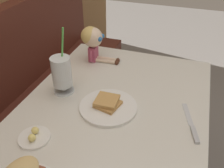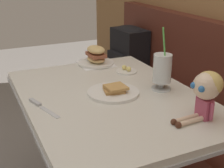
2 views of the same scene
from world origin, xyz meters
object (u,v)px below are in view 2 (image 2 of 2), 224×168
(backpack, at_px, (129,50))
(milkshake_glass, at_px, (162,70))
(toast_plate, at_px, (114,92))
(seated_doll, at_px, (206,89))
(butter_knife, at_px, (39,105))
(butter_saucer, at_px, (126,71))
(sandwich_plate, at_px, (96,57))

(backpack, bearing_deg, milkshake_glass, -19.10)
(toast_plate, relative_size, seated_doll, 1.13)
(milkshake_glass, xyz_separation_m, butter_knife, (-0.07, -0.60, -0.09))
(seated_doll, bearing_deg, toast_plate, -149.61)
(butter_saucer, bearing_deg, sandwich_plate, -154.25)
(butter_saucer, xyz_separation_m, backpack, (-0.69, 0.38, -0.09))
(milkshake_glass, bearing_deg, butter_knife, -96.32)
(seated_doll, height_order, backpack, seated_doll)
(sandwich_plate, height_order, butter_knife, sandwich_plate)
(milkshake_glass, xyz_separation_m, seated_doll, (0.33, -0.02, 0.03))
(milkshake_glass, distance_m, butter_saucer, 0.32)
(sandwich_plate, bearing_deg, butter_knife, -45.43)
(milkshake_glass, relative_size, butter_knife, 1.37)
(sandwich_plate, relative_size, butter_knife, 0.95)
(butter_knife, relative_size, seated_doll, 1.04)
(sandwich_plate, bearing_deg, milkshake_glass, 14.98)
(milkshake_glass, relative_size, sandwich_plate, 1.43)
(toast_plate, relative_size, backpack, 0.62)
(milkshake_glass, relative_size, backpack, 0.78)
(sandwich_plate, distance_m, backpack, 0.70)
(sandwich_plate, height_order, butter_saucer, sandwich_plate)
(toast_plate, height_order, butter_saucer, toast_plate)
(backpack, bearing_deg, butter_saucer, -28.86)
(toast_plate, xyz_separation_m, milkshake_glass, (0.05, 0.24, 0.09))
(toast_plate, distance_m, butter_saucer, 0.33)
(sandwich_plate, distance_m, butter_saucer, 0.24)
(toast_plate, bearing_deg, butter_saucer, 141.81)
(sandwich_plate, xyz_separation_m, seated_doll, (0.85, 0.12, 0.08))
(milkshake_glass, xyz_separation_m, backpack, (-1.00, 0.35, -0.18))
(butter_saucer, bearing_deg, butter_knife, -66.79)
(butter_saucer, distance_m, butter_knife, 0.61)
(milkshake_glass, bearing_deg, sandwich_plate, -165.02)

